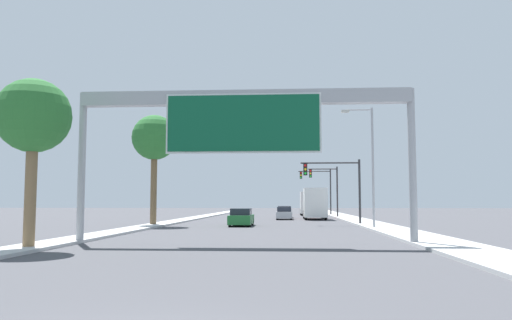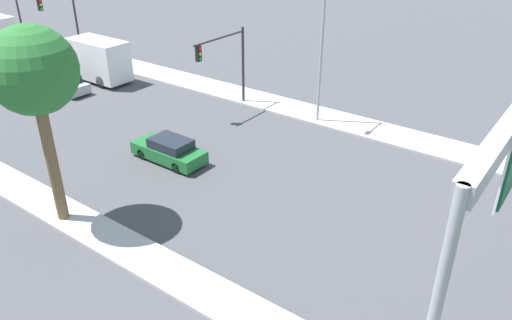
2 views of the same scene
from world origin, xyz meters
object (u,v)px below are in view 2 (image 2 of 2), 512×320
Objects in this scene: car_mid_center at (65,84)px; traffic_light_far_intersection at (3,1)px; car_near_center at (169,150)px; truck_box_primary at (94,59)px; palm_tree_background at (33,74)px; car_far_right at (21,70)px; traffic_light_near_intersection at (228,57)px; traffic_light_mid_block at (65,15)px; street_lamp_right at (320,47)px.

traffic_light_far_intersection reaches higher than car_mid_center.
traffic_light_far_intersection is (8.79, 32.36, 3.91)m from car_near_center.
truck_box_primary reaches higher than car_mid_center.
car_mid_center is 18.24m from traffic_light_far_intersection.
traffic_light_far_intersection is at bearing 63.46° from palm_tree_background.
car_far_right is 0.75× the size of traffic_light_near_intersection.
traffic_light_mid_block is (2.11, 6.45, 2.54)m from truck_box_primary.
palm_tree_background reaches higher than traffic_light_near_intersection.
street_lamp_right reaches higher than car_near_center.
car_mid_center is at bearing -128.66° from traffic_light_mid_block.
traffic_light_mid_block reaches higher than truck_box_primary.
truck_box_primary is at bearing -96.20° from traffic_light_far_intersection.
car_near_center is 9.40m from traffic_light_near_intersection.
car_mid_center is at bearing 110.99° from traffic_light_near_intersection.
truck_box_primary is (3.50, 0.57, 1.11)m from car_mid_center.
truck_box_primary is 13.81m from traffic_light_near_intersection.
traffic_light_far_intersection is 36.50m from street_lamp_right.
car_far_right is 21.93m from car_near_center.
car_near_center is at bearing -102.85° from car_mid_center.
truck_box_primary is at bearing 66.25° from car_near_center.
car_mid_center is 9.70m from traffic_light_mid_block.
traffic_light_near_intersection is 0.89× the size of traffic_light_mid_block.
car_far_right is 0.64× the size of traffic_light_far_intersection.
car_mid_center is 0.68× the size of traffic_light_mid_block.
car_far_right is 12.57m from traffic_light_far_intersection.
palm_tree_background reaches higher than street_lamp_right.
traffic_light_near_intersection is 16.54m from palm_tree_background.
car_far_right is at bearing 80.82° from car_near_center.
car_far_right is 0.67× the size of traffic_light_mid_block.
traffic_light_mid_block is (0.63, 20.00, 0.35)m from traffic_light_near_intersection.
palm_tree_background reaches higher than traffic_light_far_intersection.
street_lamp_right is (17.57, -3.87, -2.06)m from palm_tree_background.
car_far_right is at bearing 104.48° from traffic_light_near_intersection.
car_far_right is at bearing 121.36° from truck_box_primary.
traffic_light_mid_block is 0.96× the size of traffic_light_far_intersection.
traffic_light_far_intersection reaches higher than car_far_right.
truck_box_primary is 1.30× the size of traffic_light_near_intersection.
traffic_light_far_intersection is 36.55m from palm_tree_background.
traffic_light_far_intersection is at bearing 63.71° from car_far_right.
car_near_center is at bearing -113.75° from truck_box_primary.
car_near_center is 11.84m from street_lamp_right.
truck_box_primary is 16.78m from traffic_light_far_intersection.
traffic_light_far_intersection reaches higher than traffic_light_near_intersection.
palm_tree_background is (-16.28, -32.60, 2.81)m from traffic_light_far_intersection.
traffic_light_mid_block is (9.11, 22.36, 3.64)m from car_near_center.
traffic_light_mid_block reaches higher than car_near_center.
traffic_light_far_intersection is 0.72× the size of palm_tree_background.
traffic_light_far_intersection is at bearing 83.80° from truck_box_primary.
street_lamp_right is (1.60, -6.47, 1.37)m from traffic_light_near_intersection.
car_near_center is at bearing -105.19° from traffic_light_far_intersection.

